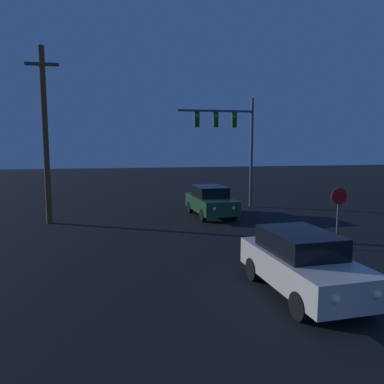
# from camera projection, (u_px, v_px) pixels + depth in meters

# --- Properties ---
(car_near) EXTENTS (2.00, 4.28, 1.62)m
(car_near) POSITION_uv_depth(u_px,v_px,m) (302.00, 263.00, 9.66)
(car_near) COLOR beige
(car_near) RESTS_ON ground_plane
(car_far) EXTENTS (2.04, 4.29, 1.62)m
(car_far) POSITION_uv_depth(u_px,v_px,m) (211.00, 201.00, 20.16)
(car_far) COLOR #1E4728
(car_far) RESTS_ON ground_plane
(traffic_signal_mast) EXTENTS (4.67, 0.30, 6.62)m
(traffic_signal_mast) POSITION_uv_depth(u_px,v_px,m) (231.00, 133.00, 22.47)
(traffic_signal_mast) COLOR #4C4C51
(traffic_signal_mast) RESTS_ON ground_plane
(stop_sign) EXTENTS (0.62, 0.07, 2.29)m
(stop_sign) POSITION_uv_depth(u_px,v_px,m) (338.00, 207.00, 13.77)
(stop_sign) COLOR #4C4C51
(stop_sign) RESTS_ON ground_plane
(utility_pole) EXTENTS (1.51, 0.28, 8.44)m
(utility_pole) POSITION_uv_depth(u_px,v_px,m) (45.00, 134.00, 17.89)
(utility_pole) COLOR brown
(utility_pole) RESTS_ON ground_plane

